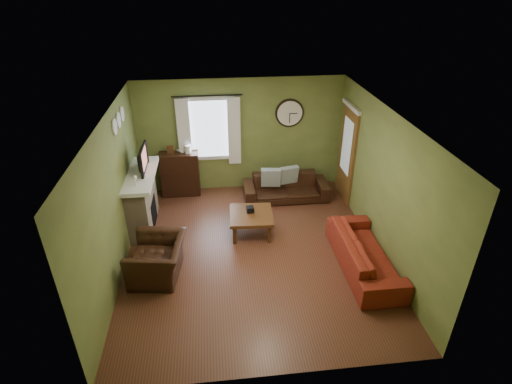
{
  "coord_description": "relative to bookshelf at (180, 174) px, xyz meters",
  "views": [
    {
      "loc": [
        -0.62,
        -5.9,
        4.59
      ],
      "look_at": [
        0.1,
        0.4,
        1.05
      ],
      "focal_mm": 28.0,
      "sensor_mm": 36.0,
      "label": 1
    }
  ],
  "objects": [
    {
      "name": "medallion_mid",
      "position": [
        -0.86,
        -1.25,
        1.74
      ],
      "size": [
        0.28,
        0.28,
        0.03
      ],
      "primitive_type": "cylinder",
      "color": "white",
      "rests_on": "wall_left"
    },
    {
      "name": "wall_right",
      "position": [
        3.72,
        -2.4,
        0.79
      ],
      "size": [
        0.0,
        5.2,
        2.6
      ],
      "primitive_type": "cube",
      "color": "olive",
      "rests_on": "ground"
    },
    {
      "name": "window_pane",
      "position": [
        0.72,
        0.18,
        0.99
      ],
      "size": [
        1.0,
        0.02,
        1.3
      ],
      "primitive_type": null,
      "color": "silver",
      "rests_on": "wall_back"
    },
    {
      "name": "wall_clock",
      "position": [
        2.52,
        0.15,
        1.29
      ],
      "size": [
        0.64,
        0.06,
        0.64
      ],
      "primitive_type": null,
      "color": "white",
      "rests_on": "wall_back"
    },
    {
      "name": "mantel",
      "position": [
        -0.65,
        -1.25,
        0.63
      ],
      "size": [
        0.58,
        1.6,
        0.08
      ],
      "primitive_type": "cube",
      "color": "white",
      "rests_on": "fireplace"
    },
    {
      "name": "wall_front",
      "position": [
        1.42,
        -5.0,
        0.79
      ],
      "size": [
        4.6,
        0.0,
        2.6
      ],
      "primitive_type": "cube",
      "color": "olive",
      "rests_on": "ground"
    },
    {
      "name": "sofa_brown",
      "position": [
        2.37,
        -0.49,
        -0.24
      ],
      "size": [
        1.9,
        0.74,
        0.55
      ],
      "primitive_type": "imported",
      "color": "black",
      "rests_on": "floor"
    },
    {
      "name": "curtain_rod",
      "position": [
        0.72,
        0.08,
        1.76
      ],
      "size": [
        0.03,
        0.03,
        1.5
      ],
      "primitive_type": "cylinder",
      "color": "black",
      "rests_on": "wall_back"
    },
    {
      "name": "wall_left",
      "position": [
        -0.88,
        -2.4,
        0.79
      ],
      "size": [
        0.0,
        5.2,
        2.6
      ],
      "primitive_type": "cube",
      "color": "olive",
      "rests_on": "ground"
    },
    {
      "name": "medallion_left",
      "position": [
        -0.86,
        -1.6,
        1.74
      ],
      "size": [
        0.28,
        0.28,
        0.03
      ],
      "primitive_type": "cylinder",
      "color": "white",
      "rests_on": "wall_left"
    },
    {
      "name": "armchair",
      "position": [
        -0.25,
        -2.82,
        -0.18
      ],
      "size": [
        1.01,
        1.12,
        0.66
      ],
      "primitive_type": "imported",
      "rotation": [
        0.0,
        0.0,
        -1.7
      ],
      "color": "black",
      "rests_on": "floor"
    },
    {
      "name": "curtain_right",
      "position": [
        1.27,
        0.08,
        0.94
      ],
      "size": [
        0.28,
        0.04,
        1.55
      ],
      "primitive_type": "cube",
      "color": "white",
      "rests_on": "wall_back"
    },
    {
      "name": "medallion_right",
      "position": [
        -0.86,
        -0.9,
        1.74
      ],
      "size": [
        0.28,
        0.28,
        0.03
      ],
      "primitive_type": "cylinder",
      "color": "white",
      "rests_on": "wall_left"
    },
    {
      "name": "tv",
      "position": [
        -0.63,
        -1.1,
        0.84
      ],
      "size": [
        0.08,
        0.6,
        0.35
      ],
      "primitive_type": "imported",
      "rotation": [
        0.0,
        0.0,
        1.57
      ],
      "color": "black",
      "rests_on": "mantel"
    },
    {
      "name": "tissue_box",
      "position": [
        1.43,
        -1.69,
        -0.11
      ],
      "size": [
        0.15,
        0.15,
        0.11
      ],
      "primitive_type": "cube",
      "rotation": [
        0.0,
        0.0,
        0.07
      ],
      "color": "black",
      "rests_on": "coffee_table"
    },
    {
      "name": "book",
      "position": [
        0.02,
        0.06,
        0.45
      ],
      "size": [
        0.27,
        0.27,
        0.02
      ],
      "primitive_type": "imported",
      "rotation": [
        0.0,
        0.0,
        0.76
      ],
      "color": "#4D2C15",
      "rests_on": "bookshelf"
    },
    {
      "name": "pillow_right",
      "position": [
        2.44,
        -0.4,
        0.04
      ],
      "size": [
        0.42,
        0.21,
        0.41
      ],
      "primitive_type": "cube",
      "rotation": [
        0.0,
        0.0,
        0.22
      ],
      "color": "#8D9A9D",
      "rests_on": "sofa_brown"
    },
    {
      "name": "door",
      "position": [
        3.69,
        -0.55,
        0.54
      ],
      "size": [
        0.05,
        0.9,
        2.1
      ],
      "primitive_type": "cube",
      "color": "brown",
      "rests_on": "floor"
    },
    {
      "name": "wine_glass_a",
      "position": [
        -0.63,
        -1.75,
        0.76
      ],
      "size": [
        0.06,
        0.06,
        0.18
      ],
      "primitive_type": null,
      "color": "white",
      "rests_on": "mantel"
    },
    {
      "name": "tv_screen",
      "position": [
        -0.55,
        -1.1,
        0.9
      ],
      "size": [
        0.02,
        0.62,
        0.36
      ],
      "primitive_type": "cube",
      "color": "#994C3F",
      "rests_on": "mantel"
    },
    {
      "name": "sofa_red",
      "position": [
        3.29,
        -3.03,
        -0.21
      ],
      "size": [
        0.8,
        2.05,
        0.6
      ],
      "primitive_type": "imported",
      "rotation": [
        0.0,
        0.0,
        1.57
      ],
      "color": "maroon",
      "rests_on": "floor"
    },
    {
      "name": "curtain_left",
      "position": [
        0.17,
        0.08,
        0.94
      ],
      "size": [
        0.28,
        0.04,
        1.55
      ],
      "primitive_type": "cube",
      "color": "white",
      "rests_on": "wall_back"
    },
    {
      "name": "fireplace",
      "position": [
        -0.68,
        -1.25,
        0.04
      ],
      "size": [
        0.4,
        1.4,
        1.1
      ],
      "primitive_type": "cube",
      "color": "tan",
      "rests_on": "floor"
    },
    {
      "name": "wine_glass_b",
      "position": [
        -0.63,
        -1.72,
        0.76
      ],
      "size": [
        0.07,
        0.07,
        0.19
      ],
      "primitive_type": null,
      "color": "white",
      "rests_on": "mantel"
    },
    {
      "name": "pillow_left",
      "position": [
        2.02,
        -0.48,
        0.04
      ],
      "size": [
        0.45,
        0.19,
        0.43
      ],
      "primitive_type": "cube",
      "rotation": [
        0.0,
        0.0,
        -0.13
      ],
      "color": "#8D9A9D",
      "rests_on": "sofa_brown"
    },
    {
      "name": "coffee_table",
      "position": [
        1.45,
        -1.77,
        -0.29
      ],
      "size": [
        0.88,
        0.88,
        0.44
      ],
      "primitive_type": null,
      "rotation": [
        0.0,
        0.0,
        -0.06
      ],
      "color": "#4D2C15",
      "rests_on": "floor"
    },
    {
      "name": "wall_back",
      "position": [
        1.42,
        0.2,
        0.79
      ],
      "size": [
        4.6,
        0.0,
        2.6
      ],
      "primitive_type": "cube",
      "color": "olive",
      "rests_on": "ground"
    },
    {
      "name": "firebox",
      "position": [
        -0.49,
        -1.25,
        -0.21
      ],
      "size": [
        0.04,
        0.6,
        0.55
      ],
      "primitive_type": "cube",
      "color": "black",
      "rests_on": "fireplace"
    },
    {
      "name": "bookshelf",
      "position": [
        0.0,
        0.0,
        0.0
      ],
      "size": [
        0.86,
        0.37,
        1.03
      ],
      "primitive_type": null,
      "color": "black",
      "rests_on": "floor"
    },
    {
      "name": "ceiling",
      "position": [
        1.42,
        -2.4,
        2.09
      ],
      "size": [
        4.6,
        5.2,
        0.0
      ],
      "primitive_type": "cube",
      "color": "white",
      "rests_on": "ground"
    },
    {
      "name": "floor",
      "position": [
        1.42,
        -2.4,
        -0.51
      ],
      "size": [
        4.6,
        5.2,
        0.0
      ],
      "primitive_type": "cube",
      "color": "#542C1D",
      "rests_on": "ground"
    }
  ]
}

